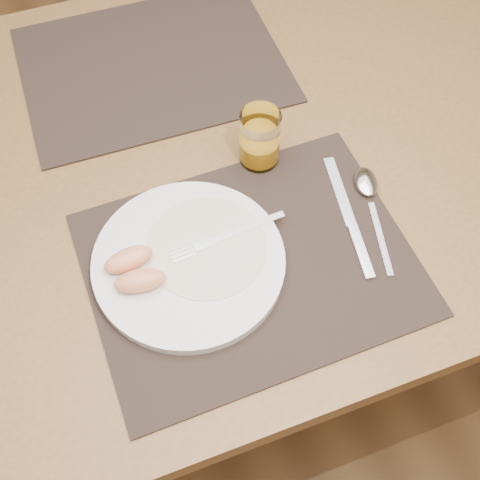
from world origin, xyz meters
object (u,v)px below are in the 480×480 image
Objects in this scene: table at (208,183)px; spoon at (368,190)px; juice_glass at (260,140)px; placemat_far at (152,64)px; plate at (189,262)px; knife at (352,225)px; placemat_near at (250,264)px; fork at (218,239)px.

spoon reaches higher than table.
spoon is 0.18m from juice_glass.
plate is at bearing -98.69° from placemat_far.
juice_glass is at bearing 115.71° from knife.
plate is at bearing 175.06° from knife.
table is 0.24m from placemat_near.
placemat_far is at bearing 112.52° from knife.
table is at bearing 65.41° from plate.
fork is 0.24m from spoon.
table is 6.38× the size of knife.
table is 0.28m from knife.
placemat_far is 2.36× the size of spoon.
fork reaches higher than knife.
placemat_far is (-0.03, 0.22, 0.09)m from table.
juice_glass reaches higher than fork.
spoon is at bearing -42.34° from juice_glass.
plate is at bearing -137.98° from juice_glass.
knife is 1.15× the size of spoon.
placemat_near and placemat_far have the same top height.
spoon is (0.05, 0.05, 0.00)m from knife.
table is 3.11× the size of placemat_near.
placemat_far is at bearing 120.82° from spoon.
plate reaches higher than table.
spoon is at bearing 14.45° from placemat_near.
placemat_near is 0.44m from placemat_far.
fork is (-0.04, -0.18, 0.11)m from table.
fork is at bearing 169.25° from knife.
knife is at bearing -67.48° from placemat_far.
spoon reaches higher than placemat_far.
placemat_near is at bearing -177.78° from knife.
plate reaches higher than knife.
spoon is at bearing 2.68° from fork.
fork is 0.92× the size of spoon.
juice_glass is (-0.13, 0.12, 0.04)m from spoon.
juice_glass is (-0.08, 0.17, 0.04)m from knife.
knife reaches higher than table.
juice_glass is at bearing 49.07° from fork.
placemat_near is at bearing -52.87° from fork.
table is 0.23m from plate.
juice_glass reaches higher than placemat_near.
juice_glass is at bearing 137.66° from spoon.
knife reaches higher than placemat_far.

